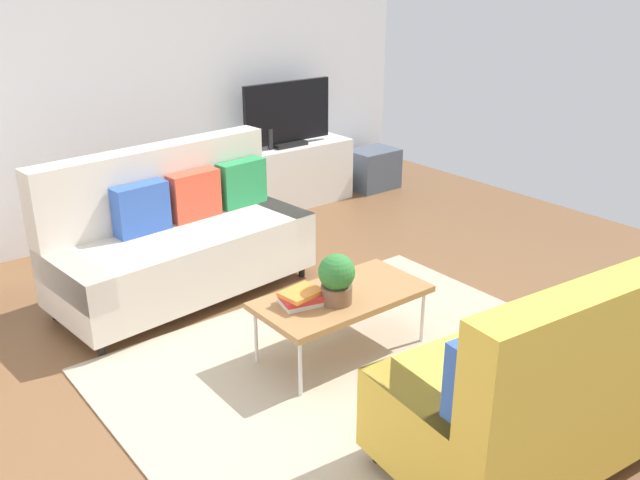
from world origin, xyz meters
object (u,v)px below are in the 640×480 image
Objects in this scene: table_book_0 at (301,302)px; coffee_table at (342,298)px; couch_beige at (178,238)px; vase_1 at (250,143)px; couch_green at (568,375)px; vase_0 at (235,146)px; tv_console at (287,176)px; potted_plant at (337,278)px; tv at (287,115)px; storage_trunk at (373,169)px; bottle_0 at (270,139)px.

coffee_table is at bearing -10.02° from table_book_0.
vase_1 is (1.42, 1.22, 0.27)m from couch_beige.
vase_0 is (0.58, 4.06, 0.27)m from couch_green.
vase_1 is (-0.41, 0.05, 0.40)m from tv_console.
coffee_table is at bearing 32.92° from potted_plant.
tv_console is 1.40× the size of tv.
vase_1 is at bearing 0.00° from vase_0.
bottle_0 is (-1.32, 0.06, 0.52)m from storage_trunk.
tv is 0.63m from vase_0.
storage_trunk is 3.65× the size of vase_0.
vase_1 is at bearing 68.81° from coffee_table.
coffee_table is at bearing -107.95° from vase_0.
tv is at bearing 55.76° from table_book_0.
bottle_0 reaches higher than storage_trunk.
bottle_0 is at bearing -150.46° from couch_beige.
table_book_0 is at bearing 169.98° from coffee_table.
storage_trunk is at bearing -5.67° from vase_1.
tv_console is (1.83, 1.17, -0.13)m from couch_beige.
bottle_0 reaches higher than table_book_0.
couch_green is at bearing -69.09° from table_book_0.
bottle_0 is (1.61, 1.13, 0.29)m from couch_beige.
potted_plant is 2.21× the size of vase_0.
tv is at bearing -153.46° from couch_beige.
tv_console is at bearing -153.01° from couch_beige.
tv_console is 6.80× the size of bottle_0.
couch_beige is 12.83× the size of vase_1.
storage_trunk is at bearing -5.10° from vase_0.
couch_beige is 3.79× the size of storage_trunk.
couch_green is 1.45m from coffee_table.
couch_green is at bearing -119.98° from storage_trunk.
potted_plant reaches higher than storage_trunk.
tv_console is at bearing 10.08° from bottle_0.
tv_console is at bearing -6.93° from vase_1.
tv reaches higher than vase_0.
tv is 6.51× the size of vase_1.
bottle_0 is at bearing -25.74° from vase_1.
coffee_table is at bearing -115.38° from bottle_0.
couch_green reaches higher than coffee_table.
potted_plant is 2.93m from vase_1.
couch_green is (0.67, -2.84, -0.01)m from couch_beige.
couch_green is 4.09m from bottle_0.
table_book_0 is (-0.18, 0.11, -0.15)m from potted_plant.
vase_0 is (-0.58, 0.05, 0.39)m from tv_console.
potted_plant reaches higher than table_book_0.
couch_beige is at bearing -147.87° from tv.
couch_green is 13.85× the size of vase_0.
tv is 4.85× the size of bottle_0.
vase_1 is 0.21m from bottle_0.
tv_console is 0.57m from vase_1.
tv_console is 3.08m from potted_plant.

